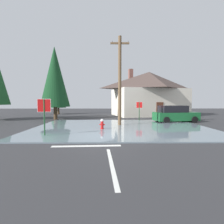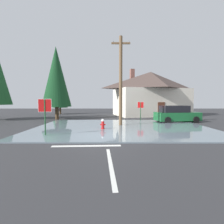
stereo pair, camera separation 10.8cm
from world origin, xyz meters
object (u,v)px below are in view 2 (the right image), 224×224
Objects in this scene: fire_hydrant at (102,124)px; utility_pole at (120,80)px; parked_car at (175,114)px; stop_sign_far at (140,107)px; house at (150,93)px; stop_sign_near at (44,110)px; pine_tree_mid_left at (55,77)px; pine_tree_short_left at (59,92)px.

utility_pole is at bearing 55.37° from fire_hydrant.
parked_car is (7.26, 4.80, 0.40)m from fire_hydrant.
stop_sign_far reaches higher than fire_hydrant.
fire_hydrant is at bearing -115.57° from house.
fire_hydrant is 0.18× the size of parked_car.
pine_tree_mid_left is at bearing 103.29° from stop_sign_near.
pine_tree_mid_left is at bearing -76.28° from pine_tree_short_left.
pine_tree_mid_left is (-5.76, 7.52, 4.55)m from fire_hydrant.
fire_hydrant is at bearing -146.52° from parked_car.
stop_sign_near is 0.49× the size of parked_car.
fire_hydrant is at bearing 36.87° from stop_sign_near.
fire_hydrant is at bearing -52.53° from pine_tree_mid_left.
stop_sign_far is 0.34× the size of pine_tree_short_left.
stop_sign_near is 1.11× the size of stop_sign_far.
utility_pole is at bearing -37.08° from pine_tree_mid_left.
pine_tree_mid_left is (-12.19, -5.91, 1.60)m from house.
pine_tree_mid_left reaches higher than fire_hydrant.
parked_car is at bearing 33.48° from fire_hydrant.
utility_pole reaches higher than house.
stop_sign_near reaches higher than fire_hydrant.
stop_sign_far is at bearing 147.14° from parked_car.
house is at bearing 25.86° from pine_tree_mid_left.
parked_car is at bearing 34.59° from stop_sign_near.
pine_tree_short_left reaches higher than stop_sign_far.
parked_car is at bearing -84.49° from house.
parked_car is 13.94m from pine_tree_mid_left.
parked_car is at bearing -36.37° from pine_tree_short_left.
pine_tree_mid_left is (-2.38, 10.06, 3.31)m from stop_sign_near.
stop_sign_far is 14.92m from pine_tree_short_left.
utility_pole reaches higher than stop_sign_near.
house is 9.04m from parked_car.
pine_tree_short_left is at bearing 103.48° from stop_sign_near.
pine_tree_short_left is (-9.25, 13.82, -0.45)m from utility_pole.
utility_pole is 12.42m from house.
utility_pole is 0.91× the size of pine_tree_mid_left.
pine_tree_short_left is at bearing 123.79° from utility_pole.
parked_car is at bearing -32.86° from stop_sign_far.
house reaches higher than parked_car.
stop_sign_near is 0.30× the size of utility_pole.
parked_car is 0.77× the size of pine_tree_short_left.
house is (4.99, 11.35, -0.64)m from utility_pole.
stop_sign_far is at bearing -110.94° from house.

